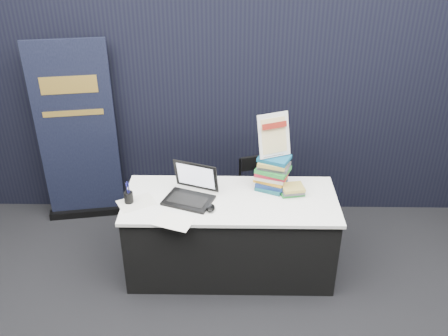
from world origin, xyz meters
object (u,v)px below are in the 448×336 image
info_sign (274,136)px  pullup_banner (79,144)px  display_table (230,234)px  book_stack_short (293,190)px  stacking_chair (258,195)px  laptop (189,191)px  book_stack_tall (272,172)px

info_sign → pullup_banner: size_ratio=0.20×
display_table → book_stack_short: size_ratio=8.55×
display_table → pullup_banner: 1.77m
info_sign → stacking_chair: info_sign is taller
pullup_banner → stacking_chair: bearing=-19.7°
laptop → book_stack_tall: book_stack_tall is taller
info_sign → display_table: bearing=-170.9°
laptop → pullup_banner: pullup_banner is taller
info_sign → laptop: bearing=174.2°
info_sign → stacking_chair: 0.85m
laptop → stacking_chair: (0.62, 0.51, -0.37)m
book_stack_tall → stacking_chair: size_ratio=0.38×
book_stack_tall → book_stack_short: size_ratio=1.45×
display_table → book_stack_tall: 0.66m
book_stack_short → laptop: bearing=-174.7°
laptop → pullup_banner: 1.41m
display_table → book_stack_tall: (0.36, 0.19, 0.53)m
book_stack_tall → stacking_chair: bearing=105.4°
display_table → laptop: bearing=178.8°
stacking_chair → pullup_banner: bearing=152.5°
display_table → book_stack_short: 0.68m
info_sign → stacking_chair: bearing=84.7°
laptop → pullup_banner: bearing=164.4°
book_stack_tall → stacking_chair: 0.57m
laptop → book_stack_tall: size_ratio=1.50×
laptop → display_table: bearing=19.0°
display_table → laptop: (-0.35, 0.01, 0.44)m
book_stack_short → stacking_chair: book_stack_short is taller
laptop → book_stack_tall: 0.74m
display_table → stacking_chair: bearing=63.1°
display_table → info_sign: 0.96m
book_stack_tall → pullup_banner: size_ratio=0.16×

